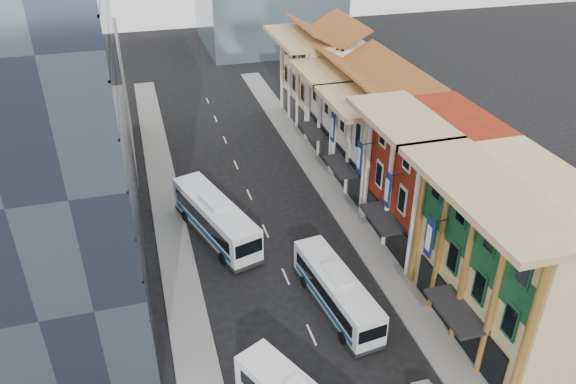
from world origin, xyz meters
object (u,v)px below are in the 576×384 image
object	(u,v)px
shophouse_tan	(519,261)
office_tower	(32,113)
bus_left_far	(215,218)
bus_right	(336,290)

from	to	relation	value
shophouse_tan	office_tower	distance (m)	35.19
office_tower	shophouse_tan	bearing A→B (deg)	-24.30
shophouse_tan	office_tower	xyz separation A→B (m)	(-31.00, 14.00, 9.00)
bus_left_far	bus_right	xyz separation A→B (m)	(7.25, -12.19, -0.27)
bus_left_far	bus_right	world-z (taller)	bus_left_far
shophouse_tan	office_tower	world-z (taller)	office_tower
shophouse_tan	bus_right	distance (m)	13.18
bus_left_far	office_tower	bearing A→B (deg)	178.54
shophouse_tan	bus_left_far	xyz separation A→B (m)	(-18.54, 17.46, -3.99)
office_tower	bus_right	distance (m)	25.31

